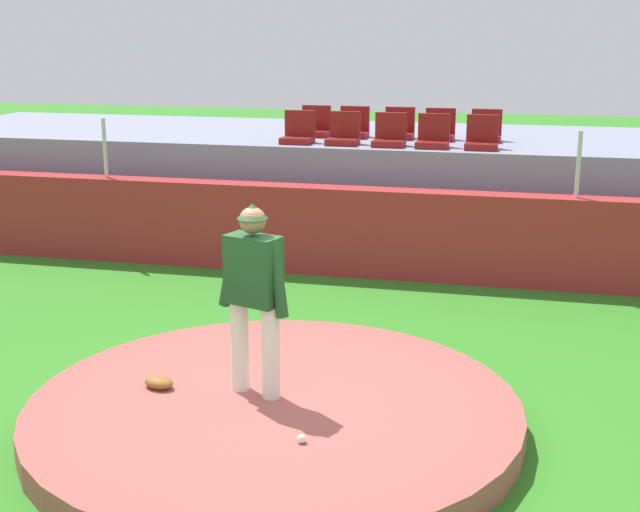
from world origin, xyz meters
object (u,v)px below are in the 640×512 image
object	(u,v)px
stadium_chair_2	(390,136)
stadium_chair_3	(433,137)
stadium_chair_7	(399,129)
stadium_chair_0	(298,133)
stadium_chair_1	(344,134)
stadium_chair_9	(486,131)
stadium_chair_5	(315,127)
fielding_glove	(159,382)
stadium_chair_4	(482,138)
baseball	(302,439)
pitcher	(254,286)
stadium_chair_8	(440,130)
stadium_chair_6	(354,128)

from	to	relation	value
stadium_chair_2	stadium_chair_3	size ratio (longest dim) A/B	1.00
stadium_chair_3	stadium_chair_7	xyz separation A→B (m)	(-0.66, 0.95, 0.00)
stadium_chair_0	stadium_chair_1	distance (m)	0.73
stadium_chair_2	stadium_chair_9	xyz separation A→B (m)	(1.40, 0.92, 0.00)
stadium_chair_5	stadium_chair_3	bearing A→B (deg)	155.85
fielding_glove	stadium_chair_1	bearing A→B (deg)	102.16
stadium_chair_0	stadium_chair_4	world-z (taller)	same
baseball	stadium_chair_7	distance (m)	8.12
pitcher	stadium_chair_7	xyz separation A→B (m)	(0.24, 7.08, 0.62)
stadium_chair_0	stadium_chair_2	size ratio (longest dim) A/B	1.00
fielding_glove	stadium_chair_7	size ratio (longest dim) A/B	0.60
stadium_chair_5	stadium_chair_9	xyz separation A→B (m)	(2.81, -0.01, 0.00)
stadium_chair_8	stadium_chair_5	bearing A→B (deg)	-0.46
stadium_chair_4	stadium_chair_8	world-z (taller)	same
stadium_chair_0	stadium_chair_1	bearing A→B (deg)	-179.46
stadium_chair_7	stadium_chair_4	bearing A→B (deg)	145.52
stadium_chair_8	fielding_glove	bearing A→B (deg)	75.64
stadium_chair_1	stadium_chair_8	world-z (taller)	same
stadium_chair_4	stadium_chair_3	bearing A→B (deg)	-0.50
stadium_chair_3	baseball	bearing A→B (deg)	88.09
stadium_chair_5	stadium_chair_6	bearing A→B (deg)	-179.36
fielding_glove	stadium_chair_7	distance (m)	7.45
pitcher	stadium_chair_2	xyz separation A→B (m)	(0.24, 6.13, 0.62)
baseball	stadium_chair_0	world-z (taller)	stadium_chair_0
stadium_chair_4	stadium_chair_5	world-z (taller)	same
stadium_chair_1	fielding_glove	bearing A→B (deg)	86.05
baseball	stadium_chair_0	bearing A→B (deg)	105.03
stadium_chair_2	stadium_chair_7	xyz separation A→B (m)	(0.00, 0.95, 0.00)
pitcher	stadium_chair_6	distance (m)	7.11
fielding_glove	stadium_chair_3	distance (m)	6.68
stadium_chair_3	stadium_chair_6	xyz separation A→B (m)	(-1.41, 0.94, 0.00)
stadium_chair_5	stadium_chair_6	distance (m)	0.66
stadium_chair_2	stadium_chair_3	world-z (taller)	same
stadium_chair_1	stadium_chair_6	distance (m)	0.91
stadium_chair_3	stadium_chair_9	size ratio (longest dim) A/B	1.00
stadium_chair_1	stadium_chair_7	world-z (taller)	same
stadium_chair_0	stadium_chair_3	world-z (taller)	same
pitcher	stadium_chair_6	world-z (taller)	stadium_chair_6
pitcher	stadium_chair_1	bearing A→B (deg)	113.23
stadium_chair_6	stadium_chair_0	bearing A→B (deg)	52.51
fielding_glove	stadium_chair_9	size ratio (longest dim) A/B	0.60
stadium_chair_6	stadium_chair_8	size ratio (longest dim) A/B	1.00
fielding_glove	stadium_chair_1	distance (m)	6.47
pitcher	stadium_chair_2	world-z (taller)	stadium_chair_2
stadium_chair_0	stadium_chair_2	world-z (taller)	same
stadium_chair_8	stadium_chair_1	bearing A→B (deg)	32.44
stadium_chair_4	stadium_chair_5	size ratio (longest dim) A/B	1.00
stadium_chair_2	stadium_chair_3	xyz separation A→B (m)	(0.66, -0.00, 0.00)
stadium_chair_9	stadium_chair_5	bearing A→B (deg)	-0.12
stadium_chair_7	stadium_chair_2	bearing A→B (deg)	89.88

